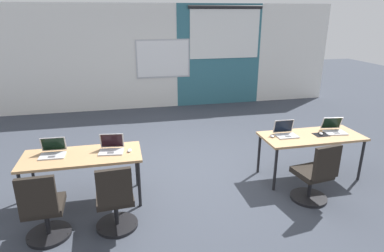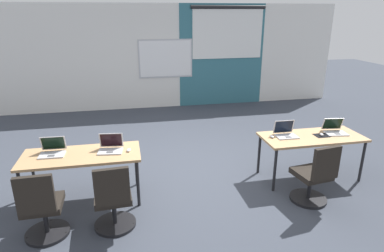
{
  "view_description": "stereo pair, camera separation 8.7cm",
  "coord_description": "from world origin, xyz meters",
  "px_view_note": "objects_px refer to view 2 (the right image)",
  "views": [
    {
      "loc": [
        -1.17,
        -4.94,
        2.57
      ],
      "look_at": [
        -0.05,
        0.06,
        0.79
      ],
      "focal_mm": 30.69,
      "sensor_mm": 36.0,
      "label": 1
    },
    {
      "loc": [
        -1.09,
        -4.96,
        2.57
      ],
      "look_at": [
        -0.05,
        0.06,
        0.79
      ],
      "focal_mm": 30.69,
      "sensor_mm": 36.0,
      "label": 2
    }
  ],
  "objects_px": {
    "mouse_near_left_inner": "(129,150)",
    "laptop_near_right_end": "(335,130)",
    "chair_near_right_inner": "(314,179)",
    "laptop_near_left_inner": "(111,147)",
    "laptop_near_right_inner": "(286,133)",
    "laptop_near_left_end": "(52,151)",
    "mouse_near_right_inner": "(272,137)",
    "chair_near_left_inner": "(113,203)",
    "chair_near_left_end": "(42,211)",
    "mouse_near_right_end": "(322,134)",
    "desk_near_right": "(312,139)",
    "desk_near_left": "(82,158)"
  },
  "relations": [
    {
      "from": "desk_near_right",
      "to": "mouse_near_left_inner",
      "type": "distance_m",
      "value": 2.86
    },
    {
      "from": "desk_near_left",
      "to": "chair_near_left_inner",
      "type": "bearing_deg",
      "value": -61.26
    },
    {
      "from": "laptop_near_left_inner",
      "to": "laptop_near_right_end",
      "type": "height_order",
      "value": "laptop_near_left_inner"
    },
    {
      "from": "laptop_near_right_inner",
      "to": "laptop_near_left_end",
      "type": "bearing_deg",
      "value": -178.58
    },
    {
      "from": "chair_near_left_end",
      "to": "mouse_near_right_inner",
      "type": "distance_m",
      "value": 3.36
    },
    {
      "from": "mouse_near_left_inner",
      "to": "chair_near_right_inner",
      "type": "distance_m",
      "value": 2.63
    },
    {
      "from": "chair_near_left_inner",
      "to": "laptop_near_right_end",
      "type": "height_order",
      "value": "laptop_near_right_end"
    },
    {
      "from": "laptop_near_right_end",
      "to": "mouse_near_right_inner",
      "type": "distance_m",
      "value": 1.09
    },
    {
      "from": "chair_near_left_end",
      "to": "laptop_near_right_inner",
      "type": "xyz_separation_m",
      "value": [
        3.47,
        0.87,
        0.39
      ]
    },
    {
      "from": "laptop_near_right_end",
      "to": "mouse_near_right_end",
      "type": "height_order",
      "value": "laptop_near_right_end"
    },
    {
      "from": "chair_near_left_inner",
      "to": "chair_near_right_inner",
      "type": "height_order",
      "value": "same"
    },
    {
      "from": "mouse_near_left_inner",
      "to": "chair_near_right_inner",
      "type": "bearing_deg",
      "value": -15.44
    },
    {
      "from": "laptop_near_left_end",
      "to": "laptop_near_right_inner",
      "type": "distance_m",
      "value": 3.47
    },
    {
      "from": "laptop_near_left_inner",
      "to": "mouse_near_left_inner",
      "type": "height_order",
      "value": "laptop_near_left_inner"
    },
    {
      "from": "mouse_near_right_inner",
      "to": "mouse_near_right_end",
      "type": "bearing_deg",
      "value": -5.61
    },
    {
      "from": "desk_near_right",
      "to": "chair_near_left_end",
      "type": "xyz_separation_m",
      "value": [
        -3.89,
        -0.79,
        -0.28
      ]
    },
    {
      "from": "chair_near_left_end",
      "to": "mouse_near_right_end",
      "type": "distance_m",
      "value": 4.13
    },
    {
      "from": "mouse_near_left_inner",
      "to": "mouse_near_right_inner",
      "type": "height_order",
      "value": "same"
    },
    {
      "from": "desk_near_left",
      "to": "laptop_near_right_end",
      "type": "bearing_deg",
      "value": 0.85
    },
    {
      "from": "chair_near_left_inner",
      "to": "laptop_near_right_end",
      "type": "xyz_separation_m",
      "value": [
        3.51,
        0.83,
        0.39
      ]
    },
    {
      "from": "chair_near_right_inner",
      "to": "laptop_near_left_inner",
      "type": "bearing_deg",
      "value": -23.67
    },
    {
      "from": "mouse_near_left_inner",
      "to": "laptop_near_right_end",
      "type": "relative_size",
      "value": 0.3
    },
    {
      "from": "desk_near_left",
      "to": "mouse_near_left_inner",
      "type": "height_order",
      "value": "mouse_near_left_inner"
    },
    {
      "from": "laptop_near_right_end",
      "to": "laptop_near_right_inner",
      "type": "relative_size",
      "value": 1.1
    },
    {
      "from": "chair_near_left_end",
      "to": "laptop_near_right_end",
      "type": "relative_size",
      "value": 2.48
    },
    {
      "from": "laptop_near_right_inner",
      "to": "chair_near_left_end",
      "type": "bearing_deg",
      "value": -164.45
    },
    {
      "from": "mouse_near_right_end",
      "to": "chair_near_right_inner",
      "type": "xyz_separation_m",
      "value": [
        -0.5,
        -0.7,
        -0.36
      ]
    },
    {
      "from": "laptop_near_right_end",
      "to": "laptop_near_right_inner",
      "type": "xyz_separation_m",
      "value": [
        -0.85,
        0.03,
        0.0
      ]
    },
    {
      "from": "laptop_near_left_end",
      "to": "chair_near_left_end",
      "type": "bearing_deg",
      "value": -88.6
    },
    {
      "from": "laptop_near_left_inner",
      "to": "chair_near_left_end",
      "type": "bearing_deg",
      "value": -125.85
    },
    {
      "from": "mouse_near_left_inner",
      "to": "chair_near_right_inner",
      "type": "relative_size",
      "value": 0.12
    },
    {
      "from": "laptop_near_left_inner",
      "to": "chair_near_left_inner",
      "type": "bearing_deg",
      "value": -80.82
    },
    {
      "from": "mouse_near_right_inner",
      "to": "chair_near_right_inner",
      "type": "distance_m",
      "value": 0.91
    },
    {
      "from": "chair_near_left_inner",
      "to": "chair_near_right_inner",
      "type": "xyz_separation_m",
      "value": [
        2.73,
        0.06,
        0.0
      ]
    },
    {
      "from": "mouse_near_left_inner",
      "to": "chair_near_left_inner",
      "type": "height_order",
      "value": "chair_near_left_inner"
    },
    {
      "from": "chair_near_left_end",
      "to": "mouse_near_right_end",
      "type": "height_order",
      "value": "chair_near_left_end"
    },
    {
      "from": "laptop_near_left_end",
      "to": "chair_near_left_end",
      "type": "distance_m",
      "value": 0.96
    },
    {
      "from": "desk_near_right",
      "to": "laptop_near_right_inner",
      "type": "bearing_deg",
      "value": 168.33
    },
    {
      "from": "laptop_near_left_inner",
      "to": "chair_near_left_end",
      "type": "xyz_separation_m",
      "value": [
        -0.79,
        -0.83,
        -0.39
      ]
    },
    {
      "from": "chair_near_left_inner",
      "to": "mouse_near_right_inner",
      "type": "bearing_deg",
      "value": -164.35
    },
    {
      "from": "laptop_near_left_inner",
      "to": "chair_near_left_inner",
      "type": "distance_m",
      "value": 0.91
    },
    {
      "from": "desk_near_right",
      "to": "mouse_near_right_end",
      "type": "distance_m",
      "value": 0.17
    },
    {
      "from": "chair_near_left_end",
      "to": "laptop_near_right_end",
      "type": "bearing_deg",
      "value": -170.37
    },
    {
      "from": "desk_near_right",
      "to": "mouse_near_left_inner",
      "type": "bearing_deg",
      "value": -179.52
    },
    {
      "from": "chair_near_left_inner",
      "to": "mouse_near_right_end",
      "type": "height_order",
      "value": "chair_near_left_inner"
    },
    {
      "from": "desk_near_left",
      "to": "laptop_near_right_inner",
      "type": "xyz_separation_m",
      "value": [
        3.09,
        0.09,
        0.11
      ]
    },
    {
      "from": "chair_near_left_inner",
      "to": "chair_near_right_inner",
      "type": "relative_size",
      "value": 1.0
    },
    {
      "from": "desk_near_right",
      "to": "laptop_near_left_end",
      "type": "xyz_separation_m",
      "value": [
        -3.88,
        0.09,
        0.11
      ]
    },
    {
      "from": "laptop_near_left_end",
      "to": "laptop_near_right_end",
      "type": "distance_m",
      "value": 4.31
    },
    {
      "from": "mouse_near_right_inner",
      "to": "laptop_near_right_end",
      "type": "bearing_deg",
      "value": -0.23
    }
  ]
}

